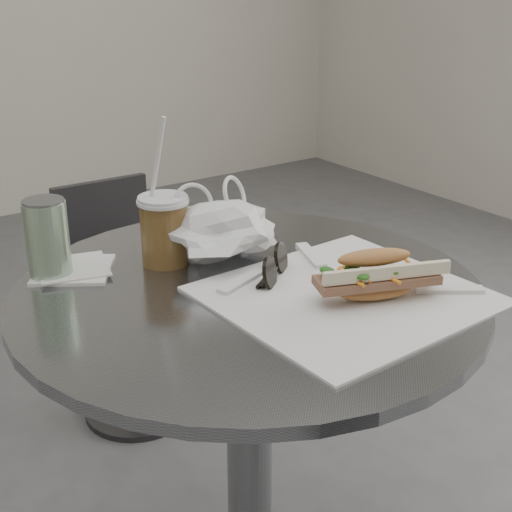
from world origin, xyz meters
TOP-DOWN VIEW (x-y plane):
  - cafe_table at (0.00, 0.20)m, footprint 0.76×0.76m
  - chair_far at (0.15, 1.03)m, footprint 0.35×0.35m
  - sandwich_paper at (0.10, 0.08)m, footprint 0.40×0.38m
  - banh_mi at (0.13, 0.05)m, footprint 0.25×0.17m
  - iced_coffee at (-0.06, 0.37)m, footprint 0.09×0.09m
  - sunglasses at (0.05, 0.20)m, footprint 0.11×0.09m
  - plastic_bag at (0.02, 0.32)m, footprint 0.23×0.20m
  - napkin_stack at (-0.21, 0.42)m, footprint 0.17×0.17m
  - drink_can at (-0.24, 0.42)m, footprint 0.07×0.07m

SIDE VIEW (x-z plane):
  - chair_far at x=0.15m, z-range -0.03..0.63m
  - cafe_table at x=0.00m, z-range 0.10..0.84m
  - sandwich_paper at x=0.10m, z-range 0.74..0.74m
  - napkin_stack at x=-0.21m, z-range 0.74..0.75m
  - sunglasses at x=0.05m, z-range 0.73..0.79m
  - banh_mi at x=0.13m, z-range 0.74..0.82m
  - plastic_bag at x=0.02m, z-range 0.74..0.84m
  - iced_coffee at x=-0.06m, z-range 0.67..0.93m
  - drink_can at x=-0.24m, z-range 0.74..0.87m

